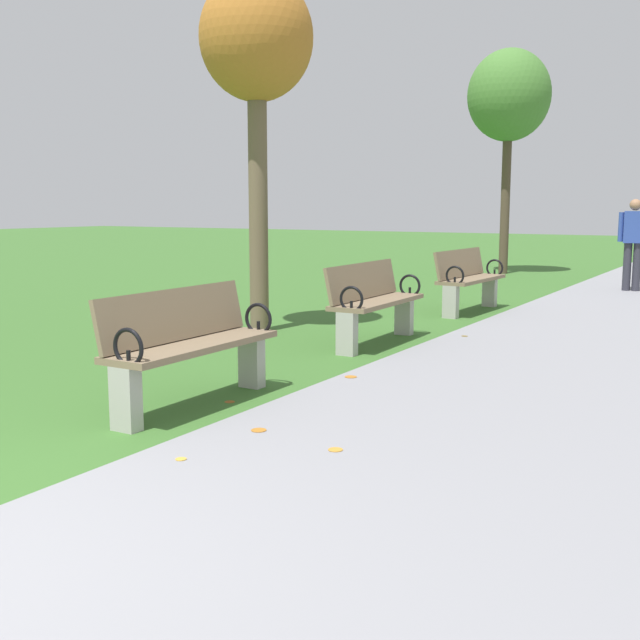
% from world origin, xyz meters
% --- Properties ---
extents(park_bench_2, '(0.48, 1.60, 0.90)m').
position_xyz_m(park_bench_2, '(-0.50, 3.07, 0.49)').
color(park_bench_2, '#7A664C').
rests_on(park_bench_2, ground).
extents(park_bench_3, '(0.51, 1.61, 0.90)m').
position_xyz_m(park_bench_3, '(-0.50, 6.20, 0.49)').
color(park_bench_3, '#7A664C').
rests_on(park_bench_3, ground).
extents(park_bench_4, '(0.53, 1.62, 0.90)m').
position_xyz_m(park_bench_4, '(-0.50, 9.24, 0.49)').
color(park_bench_4, '#7A664C').
rests_on(park_bench_4, ground).
extents(tree_1, '(1.33, 1.33, 4.20)m').
position_xyz_m(tree_1, '(-2.09, 6.26, 3.36)').
color(tree_1, brown).
rests_on(tree_1, ground).
extents(tree_2, '(1.81, 1.81, 4.91)m').
position_xyz_m(tree_2, '(-2.01, 15.71, 3.87)').
color(tree_2, '#4C3D2D').
rests_on(tree_2, ground).
extents(pedestrian_walking, '(0.53, 0.26, 1.62)m').
position_xyz_m(pedestrian_walking, '(1.10, 13.22, 0.93)').
color(pedestrian_walking, '#2D2D38').
rests_on(pedestrian_walking, paved_walkway).
extents(scattered_leaves, '(5.58, 13.68, 0.02)m').
position_xyz_m(scattered_leaves, '(1.01, 3.87, 0.02)').
color(scattered_leaves, '#AD6B23').
rests_on(scattered_leaves, ground).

